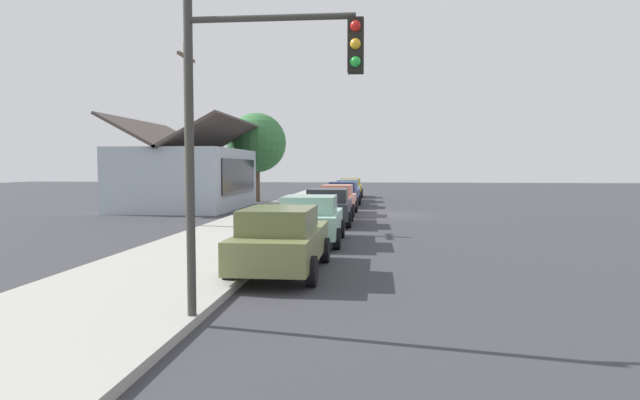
{
  "coord_description": "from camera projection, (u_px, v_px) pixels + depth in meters",
  "views": [
    {
      "loc": [
        -28.91,
        0.71,
        2.53
      ],
      "look_at": [
        -1.5,
        3.44,
        0.85
      ],
      "focal_mm": 30.64,
      "sensor_mm": 36.0,
      "label": 1
    }
  ],
  "objects": [
    {
      "name": "car_charcoal",
      "position": [
        329.0,
        206.0,
        23.93
      ],
      "size": [
        4.75,
        2.12,
        1.59
      ],
      "rotation": [
        0.0,
        0.0,
        0.01
      ],
      "color": "#2D3035",
      "rests_on": "ground"
    },
    {
      "name": "storefront_building",
      "position": [
        188.0,
        177.0,
        33.08
      ],
      "size": [
        10.14,
        6.67,
        5.42
      ],
      "color": "#ADBCC6",
      "rests_on": "ground"
    },
    {
      "name": "car_navy",
      "position": [
        344.0,
        194.0,
        34.63
      ],
      "size": [
        4.58,
        2.13,
        1.59
      ],
      "rotation": [
        0.0,
        0.0,
        -0.04
      ],
      "color": "navy",
      "rests_on": "ground"
    },
    {
      "name": "car_olive",
      "position": [
        282.0,
        239.0,
        12.92
      ],
      "size": [
        4.75,
        2.0,
        1.59
      ],
      "rotation": [
        0.0,
        0.0,
        -0.01
      ],
      "color": "olive",
      "rests_on": "ground"
    },
    {
      "name": "sidewalk_curb",
      "position": [
        283.0,
        212.0,
        29.35
      ],
      "size": [
        60.0,
        4.2,
        0.16
      ],
      "primitive_type": "cube",
      "color": "#A3A099",
      "rests_on": "ground"
    },
    {
      "name": "traffic_light_main",
      "position": [
        256.0,
        105.0,
        8.41
      ],
      "size": [
        0.37,
        2.79,
        5.2
      ],
      "color": "#383833",
      "rests_on": "ground"
    },
    {
      "name": "car_mustard",
      "position": [
        350.0,
        187.0,
        45.6
      ],
      "size": [
        4.51,
        2.11,
        1.59
      ],
      "rotation": [
        0.0,
        0.0,
        0.02
      ],
      "color": "gold",
      "rests_on": "ground"
    },
    {
      "name": "fire_hydrant_red",
      "position": [
        329.0,
        193.0,
        42.66
      ],
      "size": [
        0.22,
        0.22,
        0.71
      ],
      "color": "red",
      "rests_on": "sidewalk_curb"
    },
    {
      "name": "shade_tree",
      "position": [
        257.0,
        143.0,
        39.29
      ],
      "size": [
        4.28,
        4.28,
        6.41
      ],
      "color": "brown",
      "rests_on": "ground"
    },
    {
      "name": "ground_plane",
      "position": [
        387.0,
        215.0,
        28.8
      ],
      "size": [
        120.0,
        120.0,
        0.0
      ],
      "primitive_type": "plane",
      "color": "#38383D"
    },
    {
      "name": "utility_pole_wooden",
      "position": [
        187.0,
        132.0,
        21.91
      ],
      "size": [
        1.8,
        0.24,
        7.5
      ],
      "color": "brown",
      "rests_on": "ground"
    },
    {
      "name": "car_skyblue",
      "position": [
        348.0,
        190.0,
        40.1
      ],
      "size": [
        4.68,
        2.08,
        1.59
      ],
      "rotation": [
        0.0,
        0.0,
        0.03
      ],
      "color": "#8CB7E0",
      "rests_on": "ground"
    },
    {
      "name": "car_seafoam",
      "position": [
        311.0,
        219.0,
        18.02
      ],
      "size": [
        4.34,
        2.12,
        1.59
      ],
      "rotation": [
        0.0,
        0.0,
        0.01
      ],
      "color": "#9ED1BC",
      "rests_on": "ground"
    },
    {
      "name": "car_coral",
      "position": [
        338.0,
        199.0,
        28.92
      ],
      "size": [
        4.55,
        2.02,
        1.59
      ],
      "rotation": [
        0.0,
        0.0,
        -0.03
      ],
      "color": "#EA8C75",
      "rests_on": "ground"
    }
  ]
}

